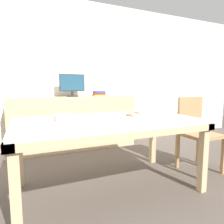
{
  "coord_description": "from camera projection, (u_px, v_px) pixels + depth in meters",
  "views": [
    {
      "loc": [
        -0.76,
        -1.86,
        1.07
      ],
      "look_at": [
        0.06,
        0.05,
        0.81
      ],
      "focal_mm": 32.0,
      "sensor_mm": 36.0,
      "label": 1
    }
  ],
  "objects": [
    {
      "name": "ground_plane",
      "position": [
        108.0,
        188.0,
        2.13
      ],
      "size": [
        12.0,
        12.0,
        0.0
      ],
      "primitive_type": "plane",
      "color": "#564C44"
    },
    {
      "name": "wall_back",
      "position": [
        70.0,
        74.0,
        3.63
      ],
      "size": [
        8.0,
        0.1,
        2.6
      ],
      "primitive_type": "cube",
      "color": "silver",
      "rests_on": "ground"
    },
    {
      "name": "dining_table",
      "position": [
        108.0,
        126.0,
        2.04
      ],
      "size": [
        1.84,
        1.0,
        0.75
      ],
      "color": "silver",
      "rests_on": "ground"
    },
    {
      "name": "chair",
      "position": [
        196.0,
        130.0,
        2.58
      ],
      "size": [
        0.43,
        0.43,
        0.94
      ],
      "color": "tan",
      "rests_on": "ground"
    },
    {
      "name": "sideboard",
      "position": [
        75.0,
        123.0,
        3.46
      ],
      "size": [
        2.1,
        0.44,
        0.91
      ],
      "color": "#D1B284",
      "rests_on": "ground"
    },
    {
      "name": "computer_monitor",
      "position": [
        72.0,
        85.0,
        3.37
      ],
      "size": [
        0.42,
        0.2,
        0.38
      ],
      "color": "#262628",
      "rests_on": "sideboard"
    },
    {
      "name": "book_stack",
      "position": [
        99.0,
        94.0,
        3.57
      ],
      "size": [
        0.22,
        0.19,
        0.09
      ],
      "color": "#B29933",
      "rests_on": "sideboard"
    },
    {
      "name": "cake_chocolate_round",
      "position": [
        65.0,
        119.0,
        1.84
      ],
      "size": [
        0.3,
        0.3,
        0.07
      ],
      "color": "white",
      "rests_on": "dining_table"
    },
    {
      "name": "pastry_platter",
      "position": [
        136.0,
        115.0,
        2.17
      ],
      "size": [
        0.3,
        0.3,
        0.04
      ],
      "color": "white",
      "rests_on": "dining_table"
    },
    {
      "name": "plate_stack",
      "position": [
        150.0,
        109.0,
        2.58
      ],
      "size": [
        0.21,
        0.21,
        0.07
      ],
      "color": "white",
      "rests_on": "dining_table"
    },
    {
      "name": "tealight_left_edge",
      "position": [
        72.0,
        127.0,
        1.57
      ],
      "size": [
        0.04,
        0.04,
        0.04
      ],
      "color": "silver",
      "rests_on": "dining_table"
    },
    {
      "name": "tealight_right_edge",
      "position": [
        173.0,
        119.0,
        1.93
      ],
      "size": [
        0.04,
        0.04,
        0.04
      ],
      "color": "silver",
      "rests_on": "dining_table"
    },
    {
      "name": "tealight_near_cakes",
      "position": [
        119.0,
        123.0,
        1.72
      ],
      "size": [
        0.04,
        0.04,
        0.04
      ],
      "color": "silver",
      "rests_on": "dining_table"
    }
  ]
}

